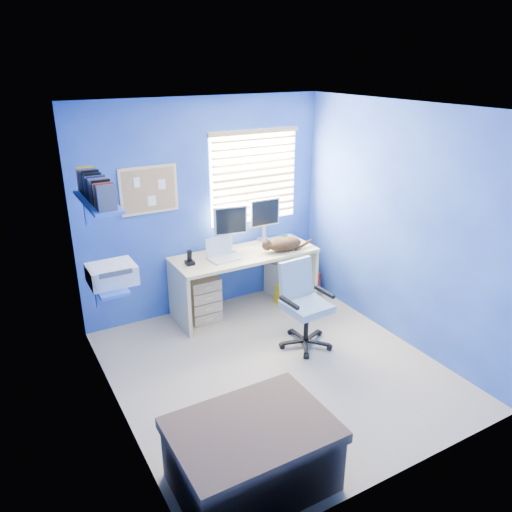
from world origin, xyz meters
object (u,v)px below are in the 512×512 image
desk (245,282)px  tower_pc (280,280)px  office_chair (304,315)px  cat (285,244)px  laptop (224,250)px

desk → tower_pc: 0.60m
desk → office_chair: office_chair is taller
cat → tower_pc: (0.10, 0.26, -0.59)m
desk → office_chair: 1.01m
desk → tower_pc: desk is taller
cat → tower_pc: bearing=79.6°
tower_pc → office_chair: office_chair is taller
cat → tower_pc: cat is taller
laptop → cat: (0.76, -0.10, -0.03)m
office_chair → laptop: bearing=116.2°
laptop → tower_pc: 1.08m
office_chair → cat: bearing=70.9°
cat → tower_pc: size_ratio=0.96×
desk → office_chair: size_ratio=1.88×
laptop → tower_pc: (0.86, 0.16, -0.62)m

